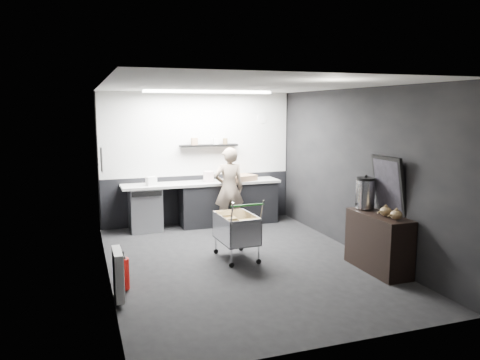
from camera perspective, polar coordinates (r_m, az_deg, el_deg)
name	(u,v)px	position (r m, az deg, el deg)	size (l,w,h in m)	color
floor	(242,262)	(7.40, 0.23, -9.96)	(5.50, 5.50, 0.00)	black
ceiling	(242,86)	(7.02, 0.25, 11.40)	(5.50, 5.50, 0.00)	silver
wall_back	(198,158)	(9.70, -5.15, 2.66)	(5.50, 5.50, 0.00)	black
wall_front	(336,215)	(4.63, 11.62, -4.26)	(5.50, 5.50, 0.00)	black
wall_left	(105,183)	(6.70, -16.11, -0.40)	(5.50, 5.50, 0.00)	black
wall_right	(356,171)	(7.97, 13.94, 1.10)	(5.50, 5.50, 0.00)	black
kitchen_wall_panel	(198,134)	(9.64, -5.16, 5.61)	(3.95, 0.02, 1.70)	silver
dado_panel	(199,199)	(9.81, -5.05, -2.29)	(3.95, 0.02, 1.00)	black
floating_shelf	(209,145)	(9.60, -3.82, 4.23)	(1.20, 0.22, 0.04)	black
wall_clock	(262,119)	(10.05, 2.66, 7.47)	(0.20, 0.20, 0.03)	white
poster	(101,159)	(7.97, -16.55, 2.45)	(0.02, 0.30, 0.40)	white
poster_red_band	(101,155)	(7.96, -16.53, 2.95)	(0.01, 0.22, 0.10)	red
radiator	(118,274)	(6.08, -14.65, -11.02)	(0.10, 0.50, 0.60)	white
ceiling_strip	(209,92)	(8.78, -3.82, 10.66)	(2.40, 0.20, 0.04)	white
prep_counter	(209,203)	(9.56, -3.81, -2.83)	(3.20, 0.61, 0.90)	black
person	(229,189)	(9.15, -1.34, -1.07)	(0.59, 0.39, 1.63)	#B9AA93
shopping_cart	(236,230)	(7.43, -0.46, -6.16)	(0.56, 0.90, 0.97)	silver
sideboard	(378,234)	(7.21, 16.48, -6.36)	(0.48, 1.13, 1.69)	black
fire_extinguisher	(123,273)	(6.41, -14.03, -10.90)	(0.16, 0.16, 0.51)	red
cardboard_box	(240,178)	(9.62, 0.06, 0.28)	(0.57, 0.43, 0.11)	#977150
pink_tub	(209,177)	(9.46, -3.85, 0.43)	(0.21, 0.21, 0.21)	silver
white_container	(151,181)	(9.19, -10.76, -0.12)	(0.19, 0.14, 0.17)	white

